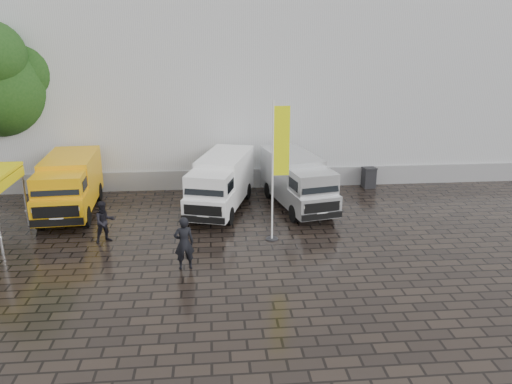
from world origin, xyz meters
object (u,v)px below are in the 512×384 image
at_px(van_white, 221,184).
at_px(wheelie_bin, 369,177).
at_px(flagpole, 278,163).
at_px(person_tent, 105,222).
at_px(van_silver, 297,183).
at_px(person_front, 184,243).
at_px(van_yellow, 69,187).

xyz_separation_m(van_white, wheelie_bin, (7.83, 2.73, -0.68)).
distance_m(flagpole, person_tent, 7.09).
bearing_deg(van_white, flagpole, -43.74).
xyz_separation_m(flagpole, wheelie_bin, (5.73, 6.40, -2.57)).
relative_size(van_silver, flagpole, 1.01).
xyz_separation_m(wheelie_bin, person_front, (-9.24, -8.66, 0.42)).
xyz_separation_m(van_silver, person_tent, (-8.14, -3.30, -0.37)).
xyz_separation_m(wheelie_bin, person_tent, (-12.43, -6.03, 0.29)).
bearing_deg(person_front, person_tent, -49.88).
distance_m(person_front, person_tent, 4.14).
distance_m(van_yellow, van_silver, 10.30).
distance_m(van_silver, person_tent, 8.79).
bearing_deg(van_white, van_yellow, -164.12).
relative_size(wheelie_bin, person_tent, 0.65).
distance_m(van_yellow, wheelie_bin, 14.85).
bearing_deg(person_tent, van_silver, -7.38).
height_order(van_yellow, van_white, van_yellow).
distance_m(flagpole, person_front, 4.70).
distance_m(van_white, wheelie_bin, 8.32).
distance_m(wheelie_bin, person_tent, 13.82).
bearing_deg(flagpole, van_yellow, 157.10).
height_order(wheelie_bin, person_tent, person_tent).
xyz_separation_m(van_silver, wheelie_bin, (4.29, 2.73, -0.66)).
bearing_deg(van_white, wheelie_bin, 35.72).
relative_size(van_white, flagpole, 1.02).
height_order(van_silver, person_front, van_silver).
bearing_deg(van_silver, wheelie_bin, 20.43).
xyz_separation_m(van_silver, flagpole, (-1.43, -3.67, 1.91)).
relative_size(van_white, person_front, 2.94).
xyz_separation_m(flagpole, person_tent, (-6.71, 0.37, -2.28)).
bearing_deg(person_tent, flagpole, -32.61).
height_order(van_yellow, person_front, van_yellow).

